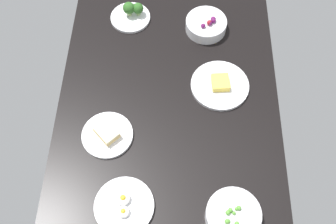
% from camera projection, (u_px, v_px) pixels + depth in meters
% --- Properties ---
extents(dining_table, '(1.25, 0.84, 0.04)m').
position_uv_depth(dining_table, '(168.00, 117.00, 1.50)').
color(dining_table, black).
rests_on(dining_table, ground).
extents(bowl_berries, '(0.17, 0.17, 0.07)m').
position_uv_depth(bowl_berries, '(206.00, 25.00, 1.65)').
color(bowl_berries, silver).
rests_on(bowl_berries, dining_table).
extents(plate_cheese, '(0.23, 0.23, 0.04)m').
position_uv_depth(plate_cheese, '(220.00, 85.00, 1.53)').
color(plate_cheese, silver).
rests_on(plate_cheese, dining_table).
extents(plate_broccoli, '(0.17, 0.17, 0.08)m').
position_uv_depth(plate_broccoli, '(131.00, 14.00, 1.69)').
color(plate_broccoli, silver).
rests_on(plate_broccoli, dining_table).
extents(bowl_peas, '(0.18, 0.18, 0.06)m').
position_uv_depth(bowl_peas, '(233.00, 215.00, 1.27)').
color(bowl_peas, silver).
rests_on(bowl_peas, dining_table).
extents(plate_eggs, '(0.20, 0.20, 0.05)m').
position_uv_depth(plate_eggs, '(124.00, 206.00, 1.30)').
color(plate_eggs, silver).
rests_on(plate_eggs, dining_table).
extents(plate_sandwich, '(0.19, 0.19, 0.04)m').
position_uv_depth(plate_sandwich, '(107.00, 134.00, 1.42)').
color(plate_sandwich, silver).
rests_on(plate_sandwich, dining_table).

